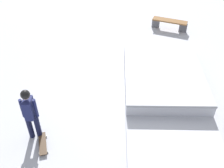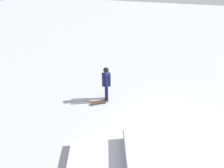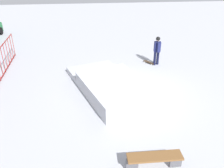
# 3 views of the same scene
# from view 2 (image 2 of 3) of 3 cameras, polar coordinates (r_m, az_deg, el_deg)

# --- Properties ---
(ground_plane) EXTENTS (60.00, 60.00, 0.00)m
(ground_plane) POSITION_cam_2_polar(r_m,az_deg,el_deg) (7.01, 18.43, -19.50)
(ground_plane) COLOR #A8AAB2
(skater) EXTENTS (0.43, 0.42, 1.73)m
(skater) POSITION_cam_2_polar(r_m,az_deg,el_deg) (8.17, -1.80, 0.69)
(skater) COLOR black
(skater) RESTS_ON ground
(skateboard) EXTENTS (0.78, 0.61, 0.09)m
(skateboard) POSITION_cam_2_polar(r_m,az_deg,el_deg) (8.50, -3.89, -5.62)
(skateboard) COLOR #3F2D1E
(skateboard) RESTS_ON ground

